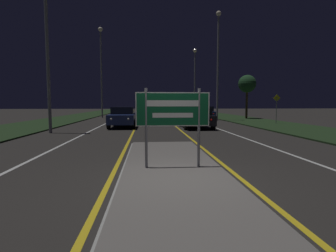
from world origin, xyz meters
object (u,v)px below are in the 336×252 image
(warning_sign, at_px, (277,106))
(highway_sign, at_px, (173,113))
(car_receding_1, at_px, (203,112))
(streetlight_left_near, at_px, (46,27))
(car_receding_0, at_px, (196,117))
(streetlight_right_near, at_px, (218,54))
(streetlight_right_far, at_px, (195,71))
(streetlight_left_far, at_px, (101,60))
(car_approaching_0, at_px, (123,116))

(warning_sign, bearing_deg, highway_sign, -124.98)
(car_receding_1, relative_size, warning_sign, 1.90)
(streetlight_left_near, xyz_separation_m, car_receding_0, (9.06, 2.39, -5.29))
(highway_sign, relative_size, warning_sign, 0.84)
(streetlight_right_near, relative_size, streetlight_right_far, 1.11)
(streetlight_right_far, relative_size, car_receding_0, 2.30)
(car_receding_0, bearing_deg, streetlight_left_far, 121.69)
(streetlight_left_near, height_order, car_approaching_0, streetlight_left_near)
(car_approaching_0, bearing_deg, warning_sign, 6.94)
(streetlight_left_near, xyz_separation_m, warning_sign, (16.33, 5.24, -4.53))
(streetlight_right_near, xyz_separation_m, warning_sign, (3.73, -4.74, -5.04))
(highway_sign, distance_m, streetlight_left_near, 11.98)
(streetlight_left_near, distance_m, warning_sign, 17.74)
(warning_sign, bearing_deg, streetlight_left_far, 144.42)
(streetlight_left_far, distance_m, warning_sign, 20.58)
(streetlight_left_far, bearing_deg, warning_sign, -35.58)
(highway_sign, distance_m, warning_sign, 17.52)
(streetlight_left_far, xyz_separation_m, warning_sign, (16.16, -11.56, -5.36))
(highway_sign, height_order, streetlight_right_far, streetlight_right_far)
(streetlight_left_near, bearing_deg, car_receding_1, 47.49)
(streetlight_left_near, distance_m, streetlight_left_far, 16.82)
(highway_sign, height_order, warning_sign, warning_sign)
(highway_sign, relative_size, car_approaching_0, 0.43)
(streetlight_right_near, height_order, streetlight_right_far, streetlight_right_near)
(streetlight_left_near, xyz_separation_m, streetlight_right_near, (12.60, 9.97, 0.51))
(highway_sign, bearing_deg, car_receding_1, 75.81)
(streetlight_right_near, bearing_deg, streetlight_left_near, -141.65)
(streetlight_right_far, xyz_separation_m, car_receding_1, (-0.72, -9.47, -5.62))
(streetlight_right_near, relative_size, car_receding_1, 2.34)
(highway_sign, xyz_separation_m, car_receding_1, (5.58, 22.06, -0.75))
(highway_sign, distance_m, car_receding_1, 22.77)
(streetlight_left_far, bearing_deg, car_receding_0, -58.31)
(car_receding_0, bearing_deg, streetlight_right_near, 64.95)
(streetlight_left_near, bearing_deg, streetlight_left_far, 89.43)
(streetlight_left_far, relative_size, car_receding_0, 2.58)
(streetlight_left_far, xyz_separation_m, streetlight_right_near, (12.44, -6.83, -0.32))
(streetlight_right_near, height_order, warning_sign, streetlight_right_near)
(warning_sign, bearing_deg, streetlight_right_far, 102.30)
(car_receding_0, distance_m, car_approaching_0, 5.36)
(streetlight_right_near, height_order, car_approaching_0, streetlight_right_near)
(streetlight_left_far, relative_size, warning_sign, 4.49)
(streetlight_left_near, xyz_separation_m, car_receding_1, (11.86, 12.94, -5.31))
(car_receding_0, distance_m, car_receding_1, 10.91)
(streetlight_left_far, distance_m, car_receding_1, 13.76)
(streetlight_left_near, distance_m, streetlight_right_near, 16.08)
(car_approaching_0, height_order, warning_sign, warning_sign)
(streetlight_left_far, height_order, car_receding_0, streetlight_left_far)
(streetlight_left_near, relative_size, warning_sign, 3.91)
(highway_sign, height_order, car_approaching_0, highway_sign)
(streetlight_left_far, bearing_deg, streetlight_right_near, -28.76)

